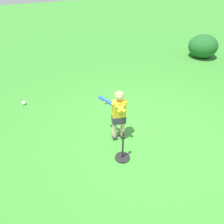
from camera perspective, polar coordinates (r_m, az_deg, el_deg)
ground_plane at (r=4.71m, az=8.48°, el=-6.38°), size 40.00×40.00×0.00m
child_batter at (r=4.27m, az=1.65°, el=0.17°), size 0.44×0.59×1.08m
play_ball_near_batter at (r=6.10m, az=-21.88°, el=2.22°), size 0.10×0.10×0.10m
play_ball_midfield at (r=5.72m, az=-1.72°, el=2.60°), size 0.08×0.08×0.08m
batting_tee at (r=4.15m, az=2.75°, el=-10.83°), size 0.28×0.28×0.62m
shrub_left_background at (r=9.32m, az=22.53°, el=15.50°), size 1.07×1.07×0.85m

